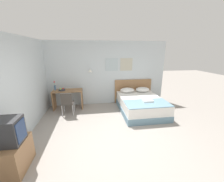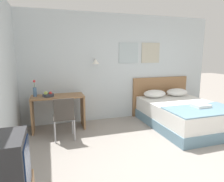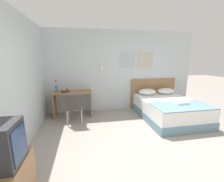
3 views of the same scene
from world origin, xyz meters
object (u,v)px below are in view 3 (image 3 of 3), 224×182
at_px(pillow_right, 166,91).
at_px(desk_chair, 74,106).
at_px(throw_blanket, 182,106).
at_px(bed, 168,109).
at_px(fruit_bowl, 65,91).
at_px(pillow_left, 147,92).
at_px(headboard, 153,93).
at_px(flower_vase, 56,87).
at_px(folded_towel_near_foot, 181,103).
at_px(desk, 73,99).

relative_size(pillow_right, desk_chair, 0.70).
distance_m(pillow_right, throw_blanket, 1.40).
height_order(bed, fruit_bowl, fruit_bowl).
bearing_deg(pillow_left, headboard, 40.68).
distance_m(pillow_right, flower_vase, 3.59).
distance_m(pillow_left, folded_towel_near_foot, 1.28).
height_order(pillow_right, folded_towel_near_foot, pillow_right).
bearing_deg(folded_towel_near_foot, desk, 157.44).
relative_size(bed, desk_chair, 2.39).
relative_size(pillow_left, desk, 0.53).
bearing_deg(desk, headboard, 6.59).
relative_size(throw_blanket, desk_chair, 1.73).
bearing_deg(desk_chair, desk, 96.51).
distance_m(bed, pillow_right, 0.92).
xyz_separation_m(headboard, fruit_bowl, (-2.98, -0.36, 0.29)).
distance_m(bed, fruit_bowl, 3.11).
distance_m(bed, folded_towel_near_foot, 0.57).
bearing_deg(desk_chair, fruit_bowl, 113.80).
bearing_deg(pillow_right, flower_vase, 179.58).
bearing_deg(desk_chair, headboard, 19.86).
height_order(folded_towel_near_foot, fruit_bowl, fruit_bowl).
bearing_deg(headboard, pillow_right, -40.68).
bearing_deg(pillow_right, desk_chair, -167.28).
bearing_deg(pillow_right, pillow_left, 180.00).
bearing_deg(fruit_bowl, desk, 10.01).
distance_m(bed, pillow_left, 0.92).
bearing_deg(desk, pillow_left, 0.72).
distance_m(pillow_left, desk, 2.45).
relative_size(folded_towel_near_foot, fruit_bowl, 1.36).
bearing_deg(throw_blanket, pillow_right, 76.01).
bearing_deg(desk, bed, -14.76).
relative_size(throw_blanket, desk, 1.31).
bearing_deg(folded_towel_near_foot, throw_blanket, -115.52).
height_order(throw_blanket, folded_towel_near_foot, folded_towel_near_foot).
bearing_deg(fruit_bowl, throw_blanket, -23.44).
bearing_deg(folded_towel_near_foot, fruit_bowl, 159.35).
distance_m(bed, desk_chair, 2.72).
relative_size(throw_blanket, folded_towel_near_foot, 4.51).
relative_size(throw_blanket, flower_vase, 4.10).
distance_m(pillow_right, desk, 3.12).
bearing_deg(headboard, pillow_left, -139.32).
relative_size(folded_towel_near_foot, desk_chair, 0.38).
bearing_deg(bed, desk, 165.24).
bearing_deg(flower_vase, pillow_right, -0.42).
bearing_deg(headboard, folded_towel_near_foot, -87.40).
distance_m(desk, flower_vase, 0.60).
height_order(desk, flower_vase, flower_vase).
height_order(pillow_left, fruit_bowl, fruit_bowl).
bearing_deg(desk_chair, pillow_left, 16.18).
distance_m(headboard, desk, 2.80).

